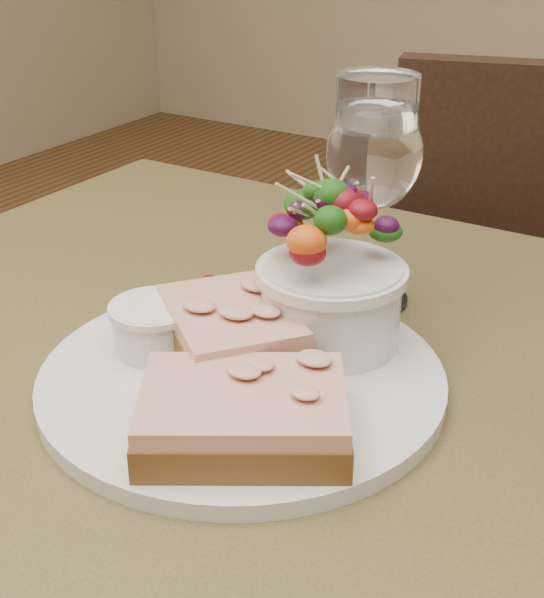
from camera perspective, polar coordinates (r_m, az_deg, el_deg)
The scene contains 9 objects.
cafe_table at distance 0.64m, azimuth -3.44°, elevation -13.91°, with size 0.80×0.80×0.75m.
chair_far at distance 1.35m, azimuth 17.09°, elevation -9.86°, with size 0.52×0.52×0.90m.
dinner_plate at distance 0.58m, azimuth -2.07°, elevation -5.44°, with size 0.28×0.28×0.01m, color silver.
sandwich_front at distance 0.51m, azimuth -1.97°, elevation -7.90°, with size 0.16×0.14×0.03m.
sandwich_back at distance 0.59m, azimuth -2.85°, elevation -2.00°, with size 0.14×0.13×0.03m.
ramekin at distance 0.60m, azimuth -8.04°, elevation -1.75°, with size 0.06×0.06×0.04m.
salad_bowl at distance 0.59m, azimuth 4.12°, elevation 2.11°, with size 0.10×0.10×0.13m.
garnish at distance 0.68m, azimuth -3.30°, elevation 0.52°, with size 0.05×0.04×0.02m.
wine_glass at distance 0.66m, azimuth 6.99°, elevation 9.46°, with size 0.08×0.08×0.18m.
Camera 1 is at (0.29, -0.40, 1.06)m, focal length 50.00 mm.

